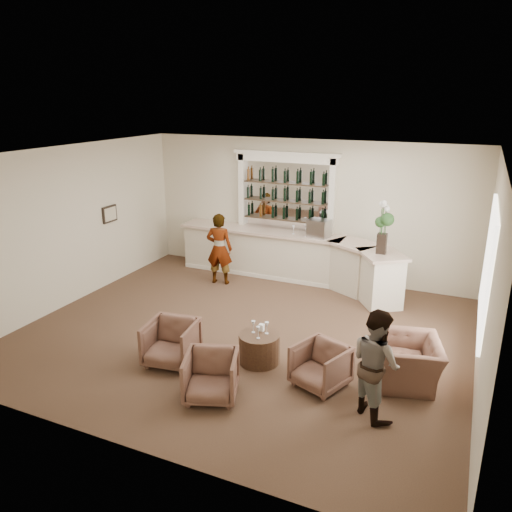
% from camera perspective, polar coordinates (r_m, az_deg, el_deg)
% --- Properties ---
extents(ground, '(8.00, 8.00, 0.00)m').
position_cam_1_polar(ground, '(9.49, -1.38, -8.72)').
color(ground, brown).
rests_on(ground, ground).
extents(room_shell, '(8.04, 7.02, 3.32)m').
position_cam_1_polar(room_shell, '(9.26, 1.31, 5.99)').
color(room_shell, beige).
rests_on(room_shell, ground).
extents(bar_counter, '(5.72, 1.80, 1.14)m').
position_cam_1_polar(bar_counter, '(11.89, 4.06, -0.14)').
color(bar_counter, '#EFE7CF').
rests_on(bar_counter, ground).
extents(back_bar_alcove, '(2.64, 0.25, 3.00)m').
position_cam_1_polar(back_bar_alcove, '(12.02, 3.38, 7.25)').
color(back_bar_alcove, white).
rests_on(back_bar_alcove, ground).
extents(cocktail_table, '(0.68, 0.68, 0.50)m').
position_cam_1_polar(cocktail_table, '(8.42, 0.37, -10.48)').
color(cocktail_table, '#503822').
rests_on(cocktail_table, ground).
extents(sommelier, '(0.68, 0.51, 1.68)m').
position_cam_1_polar(sommelier, '(11.63, -4.21, 0.82)').
color(sommelier, gray).
rests_on(sommelier, ground).
extents(guest, '(0.96, 0.96, 1.57)m').
position_cam_1_polar(guest, '(7.11, 13.52, -11.83)').
color(guest, gray).
rests_on(guest, ground).
extents(armchair_left, '(0.89, 0.91, 0.74)m').
position_cam_1_polar(armchair_left, '(8.45, -9.68, -9.74)').
color(armchair_left, brown).
rests_on(armchair_left, ground).
extents(armchair_center, '(0.97, 0.98, 0.70)m').
position_cam_1_polar(armchair_center, '(7.50, -5.16, -13.51)').
color(armchair_center, brown).
rests_on(armchair_center, ground).
extents(armchair_right, '(0.95, 0.96, 0.68)m').
position_cam_1_polar(armchair_right, '(7.80, 7.38, -12.36)').
color(armchair_right, brown).
rests_on(armchair_right, ground).
extents(armchair_far, '(1.18, 1.27, 0.69)m').
position_cam_1_polar(armchair_far, '(8.19, 17.01, -11.43)').
color(armchair_far, brown).
rests_on(armchair_far, ground).
extents(espresso_machine, '(0.52, 0.46, 0.41)m').
position_cam_1_polar(espresso_machine, '(11.53, 7.22, 3.16)').
color(espresso_machine, '#AAAAAF').
rests_on(espresso_machine, bar_counter).
extents(flower_vase, '(0.29, 0.29, 1.10)m').
position_cam_1_polar(flower_vase, '(10.46, 14.34, 3.57)').
color(flower_vase, black).
rests_on(flower_vase, bar_counter).
extents(wine_glass_bar_left, '(0.07, 0.07, 0.21)m').
position_cam_1_polar(wine_glass_bar_left, '(11.52, 5.76, 2.69)').
color(wine_glass_bar_left, white).
rests_on(wine_glass_bar_left, bar_counter).
extents(wine_glass_bar_right, '(0.07, 0.07, 0.21)m').
position_cam_1_polar(wine_glass_bar_right, '(11.74, 4.30, 3.03)').
color(wine_glass_bar_right, white).
rests_on(wine_glass_bar_right, bar_counter).
extents(wine_glass_tbl_a, '(0.07, 0.07, 0.21)m').
position_cam_1_polar(wine_glass_tbl_a, '(8.32, -0.31, -8.08)').
color(wine_glass_tbl_a, white).
rests_on(wine_glass_tbl_a, cocktail_table).
extents(wine_glass_tbl_b, '(0.07, 0.07, 0.21)m').
position_cam_1_polar(wine_glass_tbl_b, '(8.29, 1.24, -8.22)').
color(wine_glass_tbl_b, white).
rests_on(wine_glass_tbl_b, cocktail_table).
extents(wine_glass_tbl_c, '(0.07, 0.07, 0.21)m').
position_cam_1_polar(wine_glass_tbl_c, '(8.13, 0.26, -8.74)').
color(wine_glass_tbl_c, white).
rests_on(wine_glass_tbl_c, cocktail_table).
extents(napkin_holder, '(0.08, 0.08, 0.12)m').
position_cam_1_polar(napkin_holder, '(8.40, 0.63, -8.18)').
color(napkin_holder, white).
rests_on(napkin_holder, cocktail_table).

